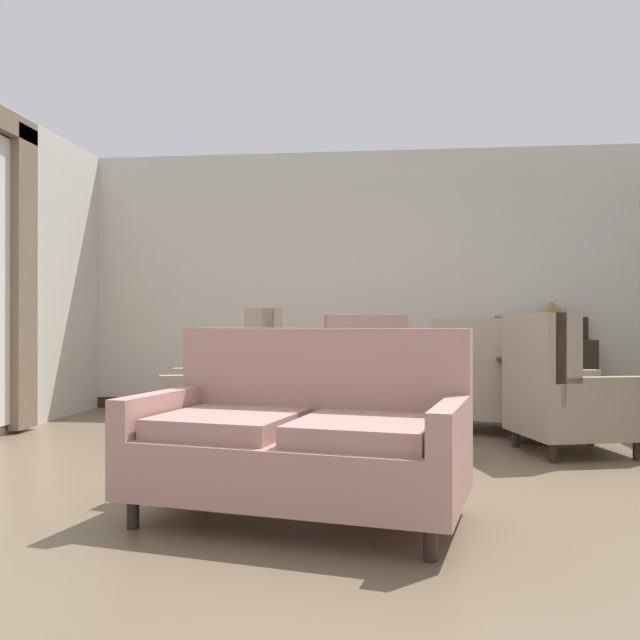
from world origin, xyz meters
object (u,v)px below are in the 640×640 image
Objects in this scene: gramophone at (551,315)px; coffee_table at (392,407)px; porcelain_vase at (385,376)px; armchair_far_left at (561,394)px; armchair_foreground_right at (362,380)px; sideboard at (545,372)px; armchair_beside_settee at (236,395)px; armchair_near_window at (487,384)px; side_table at (532,391)px; settee at (302,439)px.

coffee_table is at bearing -126.26° from gramophone.
armchair_far_left is at bearing 13.08° from porcelain_vase.
armchair_foreground_right is 2.10m from sideboard.
armchair_beside_settee is at bearing -179.20° from coffee_table.
side_table is at bearing 149.87° from armchair_near_window.
armchair_far_left is at bearing 138.42° from armchair_near_window.
armchair_far_left reaches higher than porcelain_vase.
coffee_table is 2.55× the size of porcelain_vase.
settee is at bearing -118.78° from gramophone.
sideboard is (2.75, 2.34, 0.02)m from armchair_beside_settee.
sideboard is at bearing 55.65° from coffee_table.
coffee_table is at bearing -145.16° from side_table.
armchair_foreground_right is at bearing 137.04° from armchair_beside_settee.
armchair_foreground_right reaches higher than settee.
armchair_near_window is at bearing 110.65° from armchair_beside_settee.
armchair_beside_settee is at bearing -139.55° from sideboard.
gramophone is at bearing -103.52° from armchair_near_window.
armchair_foreground_right is 1.65m from armchair_beside_settee.
coffee_table is 0.86× the size of sideboard.
armchair_far_left is at bearing -100.78° from gramophone.
settee is at bearing 89.63° from armchair_near_window.
sideboard reaches higher than armchair_near_window.
armchair_near_window is at bearing 9.41° from armchair_far_left.
armchair_beside_settee is at bearing 179.74° from porcelain_vase.
sideboard reaches higher than porcelain_vase.
side_table is at bearing 67.90° from settee.
sideboard is at bearing -166.17° from armchair_foreground_right.
armchair_beside_settee is (-1.16, -0.02, 0.08)m from coffee_table.
armchair_foreground_right is at bearing 98.70° from settee.
gramophone is (1.93, 0.85, 0.62)m from armchair_foreground_right.
armchair_near_window is (0.91, 1.25, -0.16)m from porcelain_vase.
side_table is (1.21, 0.82, -0.17)m from porcelain_vase.
armchair_foreground_right is 1.96× the size of gramophone.
sideboard is 1.95× the size of gramophone.
gramophone reaches higher than side_table.
armchair_far_left reaches higher than armchair_near_window.
coffee_table is at bearing 79.66° from armchair_beside_settee.
side_table is at bearing 34.28° from porcelain_vase.
coffee_table is 0.84× the size of armchair_near_window.
porcelain_vase reaches higher than side_table.
coffee_table is at bearing 88.95° from armchair_foreground_right.
porcelain_vase is (-0.06, -0.02, 0.23)m from coffee_table.
armchair_near_window is 1.55× the size of side_table.
armchair_far_left is 1.00× the size of armchair_foreground_right.
settee is at bearing 74.02° from armchair_foreground_right.
settee is at bearing -124.04° from side_table.
armchair_beside_settee is 1.04× the size of sideboard.
coffee_table is 2.86m from gramophone.
porcelain_vase is 1.47m from side_table.
porcelain_vase is 0.33× the size of armchair_near_window.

